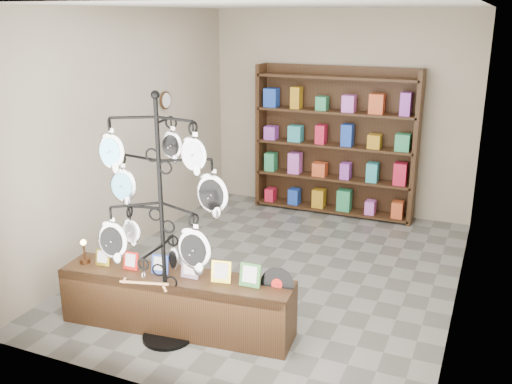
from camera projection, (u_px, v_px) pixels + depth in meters
ground at (278, 270)px, 6.79m from camera, size 5.00×5.00×0.00m
room_envelope at (280, 116)px, 6.24m from camera, size 5.00×5.00×5.00m
display_tree at (161, 203)px, 4.96m from camera, size 1.19×1.13×2.32m
front_shelf at (177, 302)px, 5.45m from camera, size 2.30×0.70×0.80m
back_shelving at (335, 146)px, 8.49m from camera, size 2.42×0.36×2.20m
wall_clocks at (166, 122)px, 7.79m from camera, size 0.03×0.24×0.84m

